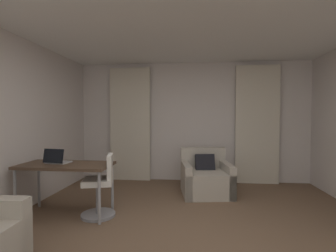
{
  "coord_description": "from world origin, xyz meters",
  "views": [
    {
      "loc": [
        0.08,
        -2.59,
        1.41
      ],
      "look_at": [
        -0.36,
        1.39,
        1.27
      ],
      "focal_mm": 26.92,
      "sensor_mm": 36.0,
      "label": 1
    }
  ],
  "objects_px": {
    "armchair": "(206,179)",
    "desk": "(66,168)",
    "desk_chair": "(101,189)",
    "laptop": "(57,160)"
  },
  "relations": [
    {
      "from": "laptop",
      "to": "armchair",
      "type": "bearing_deg",
      "value": 28.52
    },
    {
      "from": "armchair",
      "to": "desk",
      "type": "bearing_deg",
      "value": -149.1
    },
    {
      "from": "armchair",
      "to": "laptop",
      "type": "relative_size",
      "value": 2.79
    },
    {
      "from": "armchair",
      "to": "laptop",
      "type": "xyz_separation_m",
      "value": [
        -2.19,
        -1.19,
        0.51
      ]
    },
    {
      "from": "armchair",
      "to": "desk",
      "type": "xyz_separation_m",
      "value": [
        -2.04,
        -1.22,
        0.39
      ]
    },
    {
      "from": "armchair",
      "to": "desk_chair",
      "type": "bearing_deg",
      "value": -141.61
    },
    {
      "from": "desk_chair",
      "to": "laptop",
      "type": "distance_m",
      "value": 0.77
    },
    {
      "from": "desk",
      "to": "desk_chair",
      "type": "distance_m",
      "value": 0.59
    },
    {
      "from": "laptop",
      "to": "desk_chair",
      "type": "bearing_deg",
      "value": -1.51
    },
    {
      "from": "desk",
      "to": "desk_chair",
      "type": "height_order",
      "value": "desk_chair"
    }
  ]
}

